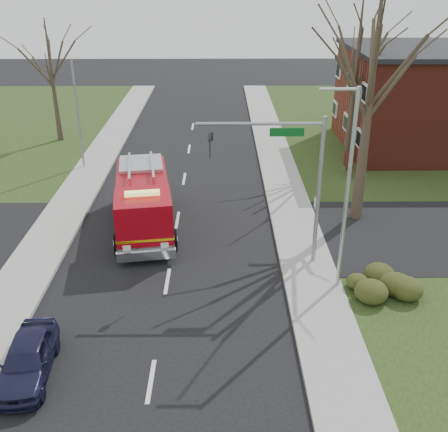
{
  "coord_description": "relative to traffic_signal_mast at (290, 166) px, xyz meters",
  "views": [
    {
      "loc": [
        2.28,
        -19.09,
        12.23
      ],
      "look_at": [
        2.46,
        2.31,
        2.0
      ],
      "focal_mm": 42.0,
      "sensor_mm": 36.0,
      "label": 1
    }
  ],
  "objects": [
    {
      "name": "bare_tree_left",
      "position": [
        -15.21,
        18.5,
        0.86
      ],
      "size": [
        4.5,
        4.5,
        9.0
      ],
      "color": "#342A1E",
      "rests_on": "ground"
    },
    {
      "name": "utility_pole_far",
      "position": [
        -12.01,
        12.5,
        -1.21
      ],
      "size": [
        0.14,
        0.14,
        7.0
      ],
      "primitive_type": "cylinder",
      "color": "gray",
      "rests_on": "ground"
    },
    {
      "name": "parked_car_maroon",
      "position": [
        -9.25,
        -7.14,
        -4.06
      ],
      "size": [
        1.83,
        3.91,
        1.3
      ],
      "primitive_type": "imported",
      "rotation": [
        0.0,
        0.0,
        0.08
      ],
      "color": "#191A37",
      "rests_on": "ground"
    },
    {
      "name": "health_center_sign",
      "position": [
        5.29,
        11.0,
        -3.83
      ],
      "size": [
        0.12,
        2.0,
        1.4
      ],
      "color": "#420F0F",
      "rests_on": "ground"
    },
    {
      "name": "bare_tree_far",
      "position": [
        5.79,
        13.5,
        1.78
      ],
      "size": [
        5.25,
        5.25,
        10.5
      ],
      "color": "#342A1E",
      "rests_on": "ground"
    },
    {
      "name": "streetlight_pole",
      "position": [
        1.93,
        -2.0,
        -0.16
      ],
      "size": [
        1.48,
        0.16,
        8.4
      ],
      "color": "#B7BABF",
      "rests_on": "ground"
    },
    {
      "name": "hedge_corner",
      "position": [
        3.79,
        -2.5,
        -4.13
      ],
      "size": [
        2.8,
        2.0,
        0.9
      ],
      "primitive_type": "ellipsoid",
      "color": "#2C3513",
      "rests_on": "lawn_right"
    },
    {
      "name": "sidewalk_left",
      "position": [
        -11.41,
        -1.5,
        -4.63
      ],
      "size": [
        2.4,
        80.0,
        0.15
      ],
      "primitive_type": "cube",
      "color": "#979792",
      "rests_on": "ground"
    },
    {
      "name": "sidewalk_right",
      "position": [
        0.99,
        -1.5,
        -4.63
      ],
      "size": [
        2.4,
        80.0,
        0.15
      ],
      "primitive_type": "cube",
      "color": "#979792",
      "rests_on": "ground"
    },
    {
      "name": "fire_engine",
      "position": [
        -6.8,
        3.51,
        -3.31
      ],
      "size": [
        3.87,
        7.97,
        3.09
      ],
      "rotation": [
        0.0,
        0.0,
        0.15
      ],
      "color": "#980710",
      "rests_on": "ground"
    },
    {
      "name": "traffic_signal_mast",
      "position": [
        0.0,
        0.0,
        0.0
      ],
      "size": [
        5.29,
        0.18,
        6.8
      ],
      "color": "gray",
      "rests_on": "ground"
    },
    {
      "name": "ground",
      "position": [
        -5.21,
        -1.5,
        -4.71
      ],
      "size": [
        120.0,
        120.0,
        0.0
      ],
      "primitive_type": "plane",
      "color": "black",
      "rests_on": "ground"
    },
    {
      "name": "bare_tree_near",
      "position": [
        4.29,
        4.5,
        2.71
      ],
      "size": [
        6.0,
        6.0,
        12.0
      ],
      "color": "#342A1E",
      "rests_on": "ground"
    }
  ]
}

